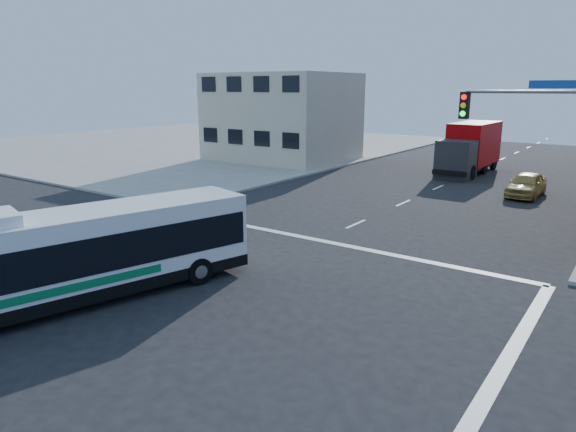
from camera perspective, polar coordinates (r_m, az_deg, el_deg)
The scene contains 7 objects.
ground at distance 16.57m, azimuth -14.53°, elevation -10.43°, with size 120.00×120.00×0.00m, color black.
sidewalk_nw at distance 64.90m, azimuth -11.03°, elevation 7.97°, with size 50.00×50.00×0.15m, color gray.
building_west at distance 48.94m, azimuth -0.67°, elevation 10.91°, with size 12.06×10.06×8.00m.
signal_mast_ne at distance 20.37m, azimuth 27.95°, elevation 7.49°, with size 7.91×1.13×8.07m.
transit_bus at distance 17.71m, azimuth -21.87°, elevation -3.83°, with size 5.24×11.34×3.29m.
box_truck at distance 43.82m, azimuth 19.52°, elevation 7.02°, with size 2.73×8.92×4.00m.
parked_car at distance 35.88m, azimuth 24.97°, elevation 3.19°, with size 1.81×4.51×1.54m, color tan.
Camera 1 is at (11.78, -9.49, 6.76)m, focal length 32.00 mm.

